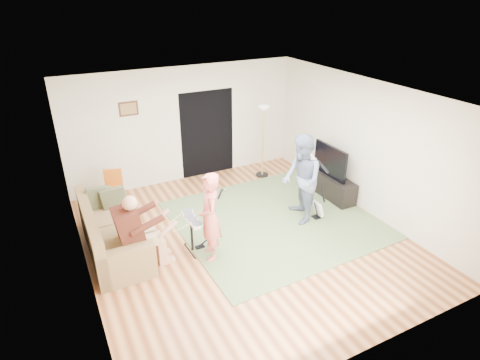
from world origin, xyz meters
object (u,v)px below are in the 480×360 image
(guitarist, at_px, (301,180))
(television, at_px, (330,161))
(drum_kit, at_px, (192,236))
(torchiere_lamp, at_px, (263,129))
(dining_chair, at_px, (115,197))
(tv_cabinet, at_px, (329,185))
(sofa, at_px, (109,237))
(singer, at_px, (210,217))
(guitar_spare, at_px, (318,209))

(guitarist, xyz_separation_m, television, (1.16, 0.57, -0.05))
(guitarist, relative_size, television, 1.76)
(drum_kit, xyz_separation_m, torchiere_lamp, (2.69, 2.19, 0.90))
(dining_chair, xyz_separation_m, tv_cabinet, (4.42, -1.47, -0.07))
(sofa, height_order, drum_kit, sofa)
(sofa, bearing_deg, singer, -32.21)
(singer, height_order, guitarist, guitarist)
(drum_kit, bearing_deg, guitarist, 0.31)
(sofa, height_order, dining_chair, dining_chair)
(singer, xyz_separation_m, television, (3.22, 0.89, 0.06))
(singer, bearing_deg, torchiere_lamp, 148.59)
(drum_kit, bearing_deg, tv_cabinet, 9.42)
(guitarist, height_order, guitar_spare, guitarist)
(sofa, xyz_separation_m, drum_kit, (1.30, -0.65, 0.01))
(guitar_spare, height_order, television, television)
(tv_cabinet, bearing_deg, guitar_spare, -140.01)
(sofa, distance_m, tv_cabinet, 4.80)
(torchiere_lamp, relative_size, dining_chair, 1.98)
(guitarist, relative_size, dining_chair, 2.01)
(drum_kit, distance_m, torchiere_lamp, 3.58)
(dining_chair, bearing_deg, sofa, -87.72)
(singer, height_order, guitar_spare, singer)
(singer, bearing_deg, tv_cabinet, 118.44)
(guitar_spare, bearing_deg, drum_kit, 177.70)
(guitar_spare, bearing_deg, television, 41.77)
(drum_kit, bearing_deg, torchiere_lamp, 39.09)
(drum_kit, bearing_deg, television, 9.56)
(drum_kit, height_order, guitar_spare, guitar_spare)
(drum_kit, relative_size, dining_chair, 0.79)
(torchiere_lamp, bearing_deg, sofa, -158.95)
(dining_chair, bearing_deg, guitar_spare, -13.71)
(guitarist, bearing_deg, dining_chair, -105.18)
(torchiere_lamp, xyz_separation_m, tv_cabinet, (0.81, -1.60, -0.96))
(television, bearing_deg, drum_kit, -170.44)
(sofa, height_order, guitarist, guitarist)
(sofa, relative_size, tv_cabinet, 1.57)
(guitar_spare, xyz_separation_m, dining_chair, (-3.60, 2.16, 0.11))
(singer, height_order, tv_cabinet, singer)
(singer, distance_m, television, 3.34)
(singer, height_order, torchiere_lamp, torchiere_lamp)
(sofa, distance_m, guitar_spare, 4.05)
(guitar_spare, bearing_deg, tv_cabinet, 39.99)
(guitarist, height_order, torchiere_lamp, guitarist)
(guitar_spare, xyz_separation_m, tv_cabinet, (0.82, 0.69, 0.04))
(drum_kit, relative_size, tv_cabinet, 0.50)
(dining_chair, relative_size, tv_cabinet, 0.64)
(singer, relative_size, dining_chair, 1.78)
(guitar_spare, bearing_deg, singer, -175.25)
(guitar_spare, distance_m, dining_chair, 4.20)
(drum_kit, distance_m, singer, 0.62)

